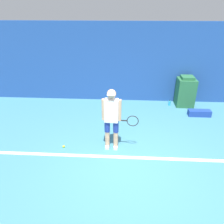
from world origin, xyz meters
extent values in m
plane|color=teal|center=(0.00, 0.00, 0.00)|extent=(24.00, 24.00, 0.00)
cube|color=#234C99|center=(0.00, 4.11, 1.45)|extent=(24.00, 0.10, 2.90)
cube|color=white|center=(0.00, 0.41, 0.01)|extent=(21.60, 0.10, 0.01)
cylinder|color=tan|center=(-0.60, 0.83, 0.24)|extent=(0.12, 0.12, 0.49)
cylinder|color=navy|center=(-0.60, 0.83, 0.64)|extent=(0.14, 0.14, 0.30)
cube|color=white|center=(-0.60, 0.83, 0.04)|extent=(0.10, 0.24, 0.08)
cylinder|color=tan|center=(-0.38, 0.82, 0.24)|extent=(0.12, 0.12, 0.49)
cylinder|color=navy|center=(-0.38, 0.82, 0.64)|extent=(0.14, 0.14, 0.30)
cube|color=white|center=(-0.38, 0.82, 0.04)|extent=(0.10, 0.24, 0.08)
cube|color=white|center=(-0.49, 0.82, 1.08)|extent=(0.35, 0.22, 0.58)
sphere|color=tan|center=(-0.49, 0.82, 1.51)|extent=(0.22, 0.22, 0.22)
cube|color=white|center=(-0.49, 0.72, 1.53)|extent=(0.19, 0.13, 0.02)
cylinder|color=tan|center=(-0.68, 0.83, 1.10)|extent=(0.09, 0.09, 0.55)
cylinder|color=tan|center=(-0.29, 0.81, 1.10)|extent=(0.09, 0.09, 0.55)
cylinder|color=black|center=(-0.19, 0.81, 0.82)|extent=(0.19, 0.04, 0.03)
torus|color=black|center=(0.04, 0.80, 0.82)|extent=(0.29, 0.03, 0.29)
sphere|color=#D1E533|center=(-1.75, 0.74, 0.03)|extent=(0.07, 0.07, 0.07)
cube|color=#28663D|center=(2.04, 3.70, 0.51)|extent=(0.63, 0.60, 1.02)
cube|color=#28663D|center=(2.04, 3.70, 1.07)|extent=(0.44, 0.42, 0.10)
cube|color=#1E3D99|center=(2.36, 2.83, 0.10)|extent=(0.74, 0.25, 0.21)
cylinder|color=#33ADD6|center=(1.51, 3.64, 0.09)|extent=(0.08, 0.08, 0.19)
cylinder|color=black|center=(1.51, 3.64, 0.20)|extent=(0.05, 0.05, 0.02)
camera|label=1|loc=(-0.18, -3.93, 3.38)|focal=35.00mm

